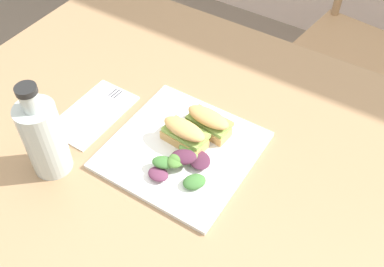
{
  "coord_description": "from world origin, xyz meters",
  "views": [
    {
      "loc": [
        0.22,
        -0.39,
        1.48
      ],
      "look_at": [
        -0.13,
        0.15,
        0.76
      ],
      "focal_mm": 41.43,
      "sensor_mm": 36.0,
      "label": 1
    }
  ],
  "objects": [
    {
      "name": "dining_table",
      "position": [
        -0.09,
        0.09,
        0.63
      ],
      "size": [
        1.32,
        1.01,
        0.74
      ],
      "color": "#997551",
      "rests_on": "ground"
    },
    {
      "name": "chair_wooden_far",
      "position": [
        0.01,
        1.11,
        0.45
      ],
      "size": [
        0.45,
        0.45,
        0.87
      ],
      "color": "tan",
      "rests_on": "ground"
    },
    {
      "name": "plate_lunch",
      "position": [
        -0.13,
        0.11,
        0.74
      ],
      "size": [
        0.3,
        0.3,
        0.01
      ],
      "primitive_type": "cube",
      "color": "white",
      "rests_on": "dining_table"
    },
    {
      "name": "sandwich_half_front",
      "position": [
        -0.13,
        0.13,
        0.78
      ],
      "size": [
        0.11,
        0.06,
        0.06
      ],
      "color": "tan",
      "rests_on": "plate_lunch"
    },
    {
      "name": "sandwich_half_back",
      "position": [
        -0.11,
        0.19,
        0.78
      ],
      "size": [
        0.11,
        0.06,
        0.06
      ],
      "color": "tan",
      "rests_on": "plate_lunch"
    },
    {
      "name": "salad_mixed_greens",
      "position": [
        -0.1,
        0.07,
        0.77
      ],
      "size": [
        0.13,
        0.13,
        0.04
      ],
      "color": "#3D7033",
      "rests_on": "plate_lunch"
    },
    {
      "name": "napkin_folded",
      "position": [
        -0.36,
        0.1,
        0.74
      ],
      "size": [
        0.12,
        0.2,
        0.0
      ],
      "primitive_type": "cube",
      "rotation": [
        0.0,
        0.0,
        -0.01
      ],
      "color": "silver",
      "rests_on": "dining_table"
    },
    {
      "name": "fork_on_napkin",
      "position": [
        -0.36,
        0.11,
        0.75
      ],
      "size": [
        0.03,
        0.19,
        0.0
      ],
      "color": "silver",
      "rests_on": "napkin_folded"
    },
    {
      "name": "bottle_cold_brew",
      "position": [
        -0.33,
        -0.06,
        0.82
      ],
      "size": [
        0.08,
        0.08,
        0.22
      ],
      "color": "black",
      "rests_on": "dining_table"
    }
  ]
}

